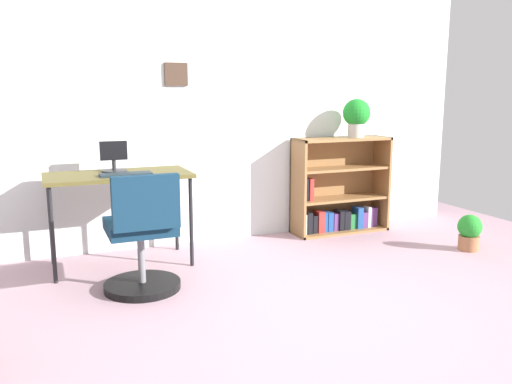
% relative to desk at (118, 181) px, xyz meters
% --- Properties ---
extents(ground_plane, '(6.24, 6.24, 0.00)m').
position_rel_desk_xyz_m(ground_plane, '(0.85, -1.71, -0.66)').
color(ground_plane, '#B28F9D').
extents(wall_back, '(5.20, 0.12, 2.49)m').
position_rel_desk_xyz_m(wall_back, '(0.85, 0.44, 0.58)').
color(wall_back, silver).
rests_on(wall_back, ground_plane).
extents(desk, '(1.08, 0.55, 0.72)m').
position_rel_desk_xyz_m(desk, '(0.00, 0.00, 0.00)').
color(desk, brown).
rests_on(desk, ground_plane).
extents(monitor, '(0.21, 0.20, 0.24)m').
position_rel_desk_xyz_m(monitor, '(-0.01, 0.10, 0.16)').
color(monitor, '#262628').
rests_on(monitor, desk).
extents(keyboard, '(0.38, 0.13, 0.02)m').
position_rel_desk_xyz_m(keyboard, '(0.04, -0.13, 0.07)').
color(keyboard, '#1D2931').
rests_on(keyboard, desk).
extents(office_chair, '(0.52, 0.55, 0.83)m').
position_rel_desk_xyz_m(office_chair, '(0.05, -0.65, -0.31)').
color(office_chair, black).
rests_on(office_chair, ground_plane).
extents(bookshelf_low, '(0.94, 0.30, 0.91)m').
position_rel_desk_xyz_m(bookshelf_low, '(2.09, 0.25, -0.28)').
color(bookshelf_low, olive).
rests_on(bookshelf_low, ground_plane).
extents(potted_plant_on_shelf, '(0.26, 0.26, 0.36)m').
position_rel_desk_xyz_m(potted_plant_on_shelf, '(2.24, 0.19, 0.45)').
color(potted_plant_on_shelf, '#B7B2A8').
rests_on(potted_plant_on_shelf, bookshelf_low).
extents(potted_plant_floor, '(0.20, 0.20, 0.31)m').
position_rel_desk_xyz_m(potted_plant_floor, '(2.80, -0.74, -0.50)').
color(potted_plant_floor, '#9E6642').
rests_on(potted_plant_floor, ground_plane).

